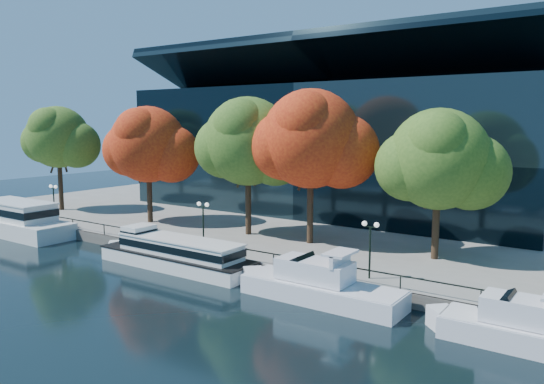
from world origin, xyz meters
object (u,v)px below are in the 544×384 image
Objects in this scene: tour_boat at (172,252)px; lamp_1 at (203,214)px; tree_1 at (149,146)px; tree_2 at (249,143)px; tree_4 at (440,161)px; lamp_0 at (54,194)px; tree_0 at (59,139)px; cruiser_far at (524,328)px; lamp_2 at (370,236)px; cruiser_near at (315,284)px; tree_3 at (312,141)px; large_vessel at (14,219)px.

lamp_1 reaches higher than tour_boat.
tree_2 is at bearing 4.78° from tree_1.
tree_4 reaches higher than lamp_0.
cruiser_far is at bearing -9.28° from tree_0.
cruiser_far reaches higher than tour_boat.
lamp_2 is (-10.54, 3.80, 2.91)m from cruiser_far.
cruiser_near is at bearing -19.73° from tree_1.
tree_1 is 19.58m from tree_3.
tree_4 reaches higher than cruiser_far.
tree_2 is at bearing 17.48° from lamp_0.
cruiser_near is 5.13m from lamp_2.
tree_3 is at bearing 3.24° from tree_0.
lamp_1 is at bearing -24.05° from tree_1.
tour_boat is 17.24m from tree_1.
cruiser_near is 1.04× the size of tree_4.
cruiser_near is 14.00m from lamp_1.
lamp_0 is (-28.47, -6.99, -6.19)m from tree_3.
tree_2 is (-13.43, 10.42, 8.70)m from cruiser_near.
cruiser_far is at bearing -0.29° from large_vessel.
large_vessel is 4.14× the size of lamp_2.
tour_boat is 1.16× the size of tree_3.
cruiser_far is 48.09m from lamp_0.
tree_1 is 0.95× the size of tree_2.
cruiser_far is at bearing -8.32° from lamp_1.
lamp_0 reaches higher than cruiser_near.
tree_4 reaches higher than lamp_1.
tree_2 is 6.86m from tree_3.
tree_1 reaches higher than cruiser_near.
tour_boat is 22.58m from tree_4.
tree_4 is at bearing 11.33° from lamp_0.
cruiser_far is (49.70, -0.25, -0.53)m from large_vessel.
lamp_2 reaches higher than cruiser_near.
cruiser_far is 2.57× the size of lamp_0.
cruiser_near is at bearing -15.28° from lamp_1.
tree_4 is (18.16, 11.14, 7.49)m from tour_boat.
large_vessel is 39.40m from lamp_2.
tree_3 is at bearing 46.53° from lamp_1.
tree_0 is 1.02× the size of tree_1.
tree_3 is (-19.38, 10.79, 9.10)m from cruiser_far.
lamp_0 and lamp_2 have the same top height.
tour_boat is at bearing -35.99° from tree_1.
large_vessel is 1.31× the size of tree_0.
tree_0 is (-27.54, 8.25, 8.52)m from tour_boat.
tree_3 reaches higher than tree_4.
large_vessel is at bearing 179.92° from cruiser_near.
tree_4 is (11.01, 0.92, -1.39)m from tree_3.
cruiser_far is 0.75× the size of tree_3.
lamp_2 is (8.84, -6.99, -6.19)m from tree_3.
lamp_1 is (-26.01, 3.80, 2.91)m from cruiser_far.
tree_4 is at bearing 4.05° from tree_1.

